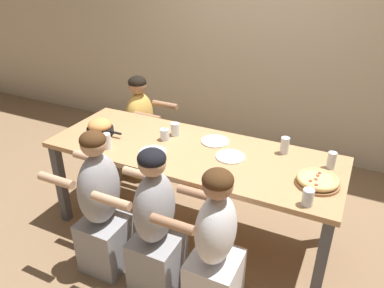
# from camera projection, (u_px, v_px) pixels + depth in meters

# --- Properties ---
(ground_plane) EXTENTS (18.00, 18.00, 0.00)m
(ground_plane) POSITION_uv_depth(u_px,v_px,m) (192.00, 230.00, 3.27)
(ground_plane) COLOR #896B4C
(ground_plane) RESTS_ON ground
(restaurant_back_panel) EXTENTS (10.00, 0.06, 3.20)m
(restaurant_back_panel) POSITION_uv_depth(u_px,v_px,m) (266.00, 11.00, 3.97)
(restaurant_back_panel) COLOR beige
(restaurant_back_panel) RESTS_ON ground
(dining_table) EXTENTS (2.29, 0.83, 0.79)m
(dining_table) POSITION_uv_depth(u_px,v_px,m) (192.00, 159.00, 2.94)
(dining_table) COLOR tan
(dining_table) RESTS_ON ground
(pizza_board_main) EXTENTS (0.29, 0.29, 0.06)m
(pizza_board_main) POSITION_uv_depth(u_px,v_px,m) (318.00, 181.00, 2.46)
(pizza_board_main) COLOR #996B42
(pizza_board_main) RESTS_ON dining_table
(skillet_bowl) EXTENTS (0.32, 0.22, 0.13)m
(skillet_bowl) POSITION_uv_depth(u_px,v_px,m) (100.00, 127.00, 3.13)
(skillet_bowl) COLOR black
(skillet_bowl) RESTS_ON dining_table
(empty_plate_a) EXTENTS (0.21, 0.21, 0.02)m
(empty_plate_a) POSITION_uv_depth(u_px,v_px,m) (153.00, 152.00, 2.86)
(empty_plate_a) COLOR white
(empty_plate_a) RESTS_ON dining_table
(empty_plate_b) EXTENTS (0.22, 0.22, 0.02)m
(empty_plate_b) POSITION_uv_depth(u_px,v_px,m) (230.00, 157.00, 2.79)
(empty_plate_b) COLOR white
(empty_plate_b) RESTS_ON dining_table
(empty_plate_c) EXTENTS (0.23, 0.23, 0.02)m
(empty_plate_c) POSITION_uv_depth(u_px,v_px,m) (215.00, 141.00, 3.02)
(empty_plate_c) COLOR white
(empty_plate_c) RESTS_ON dining_table
(cocktail_glass_blue) EXTENTS (0.07, 0.07, 0.12)m
(cocktail_glass_blue) POSITION_uv_depth(u_px,v_px,m) (165.00, 135.00, 3.04)
(cocktail_glass_blue) COLOR silver
(cocktail_glass_blue) RESTS_ON dining_table
(drinking_glass_a) EXTENTS (0.07, 0.07, 0.13)m
(drinking_glass_a) POSITION_uv_depth(u_px,v_px,m) (285.00, 146.00, 2.83)
(drinking_glass_a) COLOR silver
(drinking_glass_a) RESTS_ON dining_table
(drinking_glass_b) EXTENTS (0.06, 0.06, 0.12)m
(drinking_glass_b) POSITION_uv_depth(u_px,v_px,m) (331.00, 161.00, 2.64)
(drinking_glass_b) COLOR silver
(drinking_glass_b) RESTS_ON dining_table
(drinking_glass_c) EXTENTS (0.06, 0.06, 0.13)m
(drinking_glass_c) POSITION_uv_depth(u_px,v_px,m) (107.00, 142.00, 2.90)
(drinking_glass_c) COLOR silver
(drinking_glass_c) RESTS_ON dining_table
(drinking_glass_d) EXTENTS (0.07, 0.07, 0.11)m
(drinking_glass_d) POSITION_uv_depth(u_px,v_px,m) (308.00, 198.00, 2.25)
(drinking_glass_d) COLOR silver
(drinking_glass_d) RESTS_ON dining_table
(drinking_glass_e) EXTENTS (0.08, 0.08, 0.11)m
(drinking_glass_e) POSITION_uv_depth(u_px,v_px,m) (175.00, 130.00, 3.12)
(drinking_glass_e) COLOR silver
(drinking_glass_e) RESTS_ON dining_table
(diner_near_midright) EXTENTS (0.51, 0.40, 1.08)m
(diner_near_midright) POSITION_uv_depth(u_px,v_px,m) (215.00, 250.00, 2.36)
(diner_near_midright) COLOR silver
(diner_near_midright) RESTS_ON ground
(diner_near_midleft) EXTENTS (0.51, 0.40, 1.14)m
(diner_near_midleft) POSITION_uv_depth(u_px,v_px,m) (102.00, 210.00, 2.69)
(diner_near_midleft) COLOR #99999E
(diner_near_midleft) RESTS_ON ground
(diner_far_left) EXTENTS (0.51, 0.40, 1.09)m
(diner_far_left) POSITION_uv_depth(u_px,v_px,m) (141.00, 131.00, 3.90)
(diner_far_left) COLOR gold
(diner_far_left) RESTS_ON ground
(diner_near_center) EXTENTS (0.51, 0.40, 1.11)m
(diner_near_center) POSITION_uv_depth(u_px,v_px,m) (155.00, 229.00, 2.52)
(diner_near_center) COLOR #99999E
(diner_near_center) RESTS_ON ground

